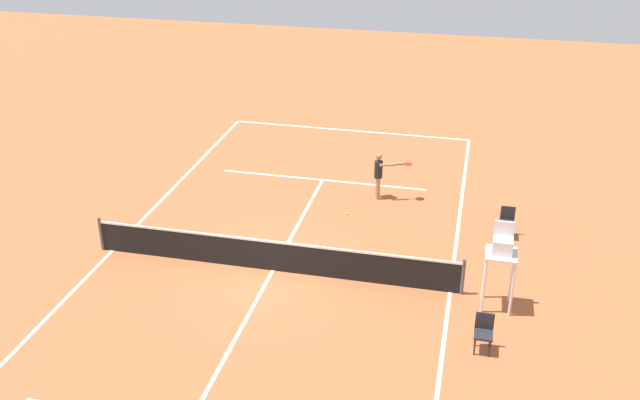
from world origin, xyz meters
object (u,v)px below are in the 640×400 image
(tennis_ball, at_px, (347,214))
(umpire_chair, at_px, (502,253))
(player_serving, at_px, (380,172))
(courtside_chair_near, at_px, (484,331))
(courtside_chair_mid, at_px, (507,221))

(tennis_ball, relative_size, umpire_chair, 0.03)
(tennis_ball, distance_m, umpire_chair, 6.60)
(player_serving, relative_size, umpire_chair, 0.68)
(player_serving, height_order, tennis_ball, player_serving)
(tennis_ball, bearing_deg, player_serving, -119.09)
(umpire_chair, bearing_deg, tennis_ball, -41.38)
(tennis_ball, height_order, courtside_chair_near, courtside_chair_near)
(umpire_chair, relative_size, courtside_chair_mid, 2.54)
(player_serving, distance_m, umpire_chair, 7.01)
(tennis_ball, bearing_deg, umpire_chair, 138.62)
(courtside_chair_near, bearing_deg, player_serving, -64.39)
(player_serving, bearing_deg, tennis_ball, -47.24)
(courtside_chair_near, bearing_deg, umpire_chair, -98.46)
(player_serving, xyz_separation_m, courtside_chair_near, (-3.68, 7.69, -0.44))
(umpire_chair, xyz_separation_m, courtside_chair_mid, (-0.26, -3.94, -1.07))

